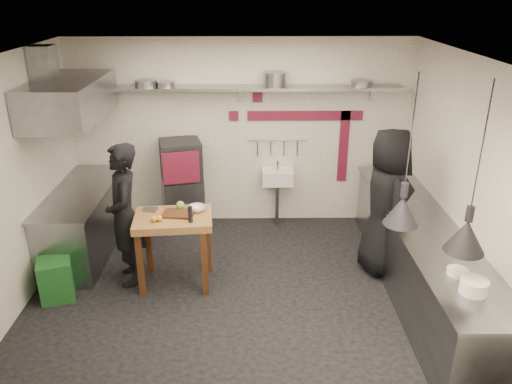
{
  "coord_description": "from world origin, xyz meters",
  "views": [
    {
      "loc": [
        0.14,
        -5.11,
        3.48
      ],
      "look_at": [
        0.21,
        0.3,
        1.21
      ],
      "focal_mm": 35.0,
      "sensor_mm": 36.0,
      "label": 1
    }
  ],
  "objects_px": {
    "prep_table": "(175,250)",
    "green_bin": "(56,279)",
    "oven_stand": "(184,203)",
    "chef_left": "(125,215)",
    "chef_right": "(386,203)",
    "combi_oven": "(181,160)"
  },
  "relations": [
    {
      "from": "prep_table",
      "to": "green_bin",
      "type": "bearing_deg",
      "value": -172.72
    },
    {
      "from": "oven_stand",
      "to": "chef_left",
      "type": "bearing_deg",
      "value": -122.47
    },
    {
      "from": "green_bin",
      "to": "chef_right",
      "type": "height_order",
      "value": "chef_right"
    },
    {
      "from": "combi_oven",
      "to": "chef_left",
      "type": "xyz_separation_m",
      "value": [
        -0.5,
        -1.47,
        -0.19
      ]
    },
    {
      "from": "chef_left",
      "to": "green_bin",
      "type": "bearing_deg",
      "value": -81.1
    },
    {
      "from": "chef_left",
      "to": "chef_right",
      "type": "xyz_separation_m",
      "value": [
        3.22,
        0.22,
        0.05
      ]
    },
    {
      "from": "combi_oven",
      "to": "prep_table",
      "type": "bearing_deg",
      "value": -100.38
    },
    {
      "from": "oven_stand",
      "to": "combi_oven",
      "type": "relative_size",
      "value": 1.38
    },
    {
      "from": "chef_right",
      "to": "green_bin",
      "type": "bearing_deg",
      "value": 93.75
    },
    {
      "from": "combi_oven",
      "to": "green_bin",
      "type": "relative_size",
      "value": 1.16
    },
    {
      "from": "oven_stand",
      "to": "chef_left",
      "type": "relative_size",
      "value": 0.45
    },
    {
      "from": "combi_oven",
      "to": "chef_right",
      "type": "bearing_deg",
      "value": -38.51
    },
    {
      "from": "oven_stand",
      "to": "chef_right",
      "type": "distance_m",
      "value": 3.04
    },
    {
      "from": "green_bin",
      "to": "prep_table",
      "type": "xyz_separation_m",
      "value": [
        1.38,
        0.3,
        0.21
      ]
    },
    {
      "from": "prep_table",
      "to": "chef_right",
      "type": "bearing_deg",
      "value": 1.27
    },
    {
      "from": "oven_stand",
      "to": "chef_left",
      "type": "height_order",
      "value": "chef_left"
    },
    {
      "from": "combi_oven",
      "to": "chef_left",
      "type": "distance_m",
      "value": 1.57
    },
    {
      "from": "combi_oven",
      "to": "chef_right",
      "type": "xyz_separation_m",
      "value": [
        2.71,
        -1.25,
        -0.14
      ]
    },
    {
      "from": "oven_stand",
      "to": "chef_right",
      "type": "height_order",
      "value": "chef_right"
    },
    {
      "from": "prep_table",
      "to": "chef_right",
      "type": "distance_m",
      "value": 2.69
    },
    {
      "from": "green_bin",
      "to": "prep_table",
      "type": "bearing_deg",
      "value": 12.45
    },
    {
      "from": "green_bin",
      "to": "chef_right",
      "type": "distance_m",
      "value": 4.11
    }
  ]
}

